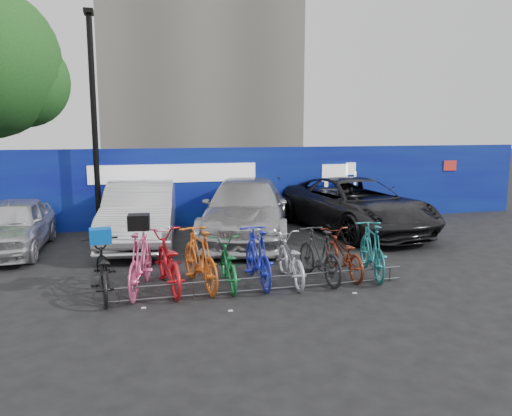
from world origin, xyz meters
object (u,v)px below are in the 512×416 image
object	(u,v)px
lamppost	(94,118)
car_2	(246,210)
car_1	(141,213)
bike_1	(140,261)
bike_0	(102,270)
bike_8	(343,254)
bike_9	(372,250)
bike_7	(319,254)
bike_3	(200,258)
bike_5	(258,256)
bike_rack	(264,283)
car_3	(355,205)
bike_6	(290,259)
bike_4	(228,264)
car_0	(12,226)
bike_2	(168,261)

from	to	relation	value
lamppost	car_2	world-z (taller)	lamppost
car_1	bike_1	bearing A→B (deg)	-85.17
lamppost	car_2	xyz separation A→B (m)	(3.93, -1.49, -2.48)
bike_0	bike_8	bearing A→B (deg)	176.25
bike_9	bike_7	bearing A→B (deg)	13.06
bike_3	bike_5	size ratio (longest dim) A/B	1.03
bike_rack	bike_8	distance (m)	1.96
bike_1	bike_9	size ratio (longest dim) A/B	1.06
bike_0	bike_rack	bearing A→B (deg)	165.55
bike_rack	bike_0	bearing A→B (deg)	170.73
car_3	bike_3	bearing A→B (deg)	-150.73
bike_6	bike_8	distance (m)	1.21
bike_4	bike_7	world-z (taller)	bike_7
lamppost	bike_4	bearing A→B (deg)	-64.62
lamppost	car_2	bearing A→B (deg)	-20.85
car_1	bike_9	xyz separation A→B (m)	(4.47, -4.19, -0.24)
bike_7	bike_8	size ratio (longest dim) A/B	1.02
car_1	bike_8	size ratio (longest dim) A/B	2.78
bike_5	bike_9	distance (m)	2.39
lamppost	bike_5	world-z (taller)	lamppost
lamppost	bike_4	distance (m)	6.73
bike_4	bike_9	distance (m)	2.98
bike_8	car_1	bearing A→B (deg)	-46.32
car_0	bike_8	bearing A→B (deg)	-26.56
bike_3	bike_9	world-z (taller)	bike_3
bike_3	bike_6	size ratio (longest dim) A/B	1.08
bike_0	bike_6	bearing A→B (deg)	174.04
bike_1	bike_2	xyz separation A→B (m)	(0.50, 0.04, -0.05)
bike_9	bike_3	bearing A→B (deg)	10.32
lamppost	bike_8	bearing A→B (deg)	-46.99
bike_5	bike_7	xyz separation A→B (m)	(1.24, -0.08, -0.03)
car_2	bike_9	xyz separation A→B (m)	(1.67, -4.11, -0.24)
bike_4	bike_7	bearing A→B (deg)	179.59
lamppost	bike_4	world-z (taller)	lamppost
bike_6	bike_7	distance (m)	0.61
bike_7	car_0	bearing A→B (deg)	-38.14
bike_9	bike_2	bearing A→B (deg)	9.83
car_1	bike_1	xyz separation A→B (m)	(-0.13, -4.02, -0.21)
lamppost	bike_0	world-z (taller)	lamppost
car_0	bike_9	distance (m)	8.55
car_3	bike_2	bearing A→B (deg)	-154.18
car_3	bike_1	bearing A→B (deg)	-156.13
bike_0	bike_6	world-z (taller)	bike_0
bike_7	bike_5	bearing A→B (deg)	-9.65
car_0	bike_3	world-z (taller)	car_0
lamppost	bike_8	world-z (taller)	lamppost
lamppost	bike_1	distance (m)	6.14
car_3	bike_3	xyz separation A→B (m)	(-5.12, -4.04, -0.20)
bike_rack	car_1	distance (m)	5.08
bike_1	bike_5	distance (m)	2.21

